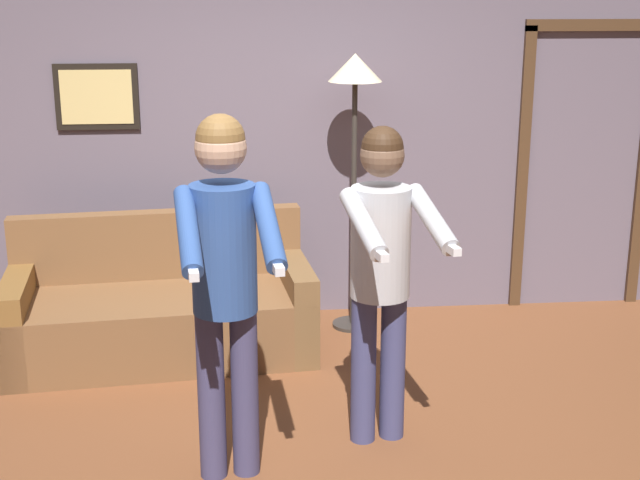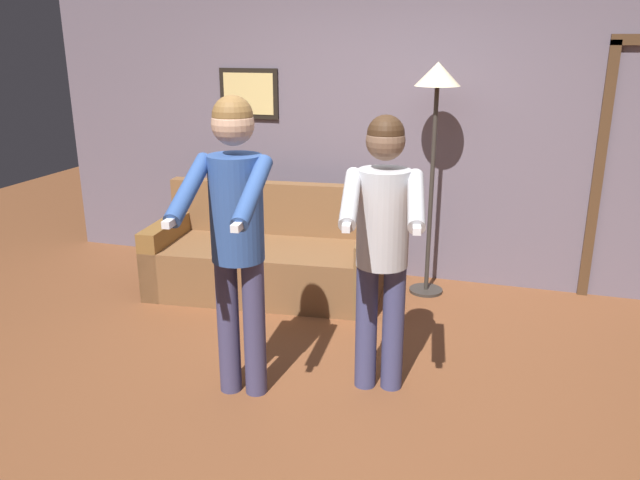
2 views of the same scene
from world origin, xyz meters
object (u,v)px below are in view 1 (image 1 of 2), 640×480
object	(u,v)px
torchiere_lamp	(355,98)
person_standing_left	(225,265)
couch	(162,312)
person_standing_right	(382,258)

from	to	relation	value
torchiere_lamp	person_standing_left	size ratio (longest dim) A/B	1.07
couch	person_standing_right	xyz separation A→B (m)	(1.22, -1.27, 0.72)
couch	person_standing_right	bearing A→B (deg)	-46.28
couch	torchiere_lamp	xyz separation A→B (m)	(1.29, 0.36, 1.31)
person_standing_left	person_standing_right	bearing A→B (deg)	20.86
torchiere_lamp	person_standing_left	bearing A→B (deg)	-113.61
couch	person_standing_left	world-z (taller)	person_standing_left
torchiere_lamp	person_standing_right	xyz separation A→B (m)	(-0.07, -1.63, -0.59)
person_standing_left	person_standing_right	distance (m)	0.83
couch	torchiere_lamp	size ratio (longest dim) A/B	1.05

